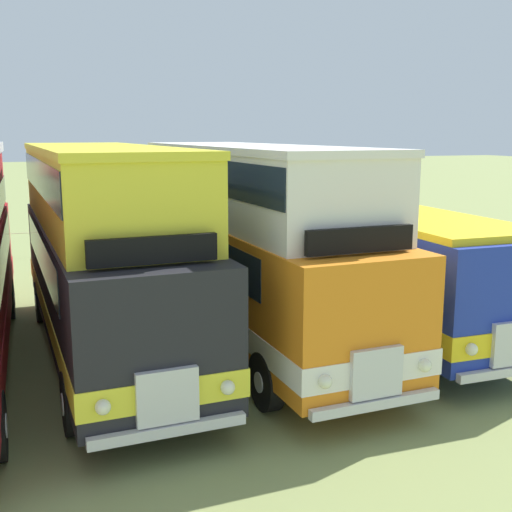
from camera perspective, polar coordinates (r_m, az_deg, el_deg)
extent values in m
cylinder|color=silver|center=(10.40, -21.36, -13.90)|extent=(0.02, 0.36, 0.36)
cylinder|color=black|center=(17.74, -21.22, -3.64)|extent=(0.29, 1.04, 1.04)
cylinder|color=silver|center=(17.73, -20.73, -3.61)|extent=(0.02, 0.36, 0.36)
cube|color=black|center=(13.91, -13.24, -2.06)|extent=(2.86, 10.20, 2.30)
cube|color=yellow|center=(14.05, -13.13, -4.44)|extent=(2.90, 10.24, 0.44)
cube|color=#19232D|center=(14.18, -13.60, 0.65)|extent=(2.80, 7.80, 0.76)
cube|color=#19232D|center=(8.99, -8.29, -4.72)|extent=(2.20, 0.18, 0.90)
cube|color=silver|center=(9.30, -7.90, -12.32)|extent=(0.90, 0.15, 0.80)
cube|color=silver|center=(9.49, -7.78, -15.17)|extent=(2.30, 0.22, 0.16)
sphere|color=#EAEACC|center=(9.53, -2.54, -11.64)|extent=(0.22, 0.22, 0.22)
sphere|color=#EAEACC|center=(9.14, -13.50, -12.98)|extent=(0.22, 0.22, 0.22)
cube|color=yellow|center=(13.86, -13.75, 5.84)|extent=(2.73, 9.29, 1.50)
cube|color=yellow|center=(13.82, -13.90, 9.22)|extent=(2.79, 9.39, 0.14)
cube|color=#19232D|center=(13.84, -13.80, 7.07)|extent=(2.76, 9.19, 0.68)
cube|color=black|center=(9.29, -9.15, 0.51)|extent=(1.90, 0.19, 0.40)
cylinder|color=black|center=(11.28, -4.20, -11.15)|extent=(0.32, 1.05, 1.04)
cylinder|color=silver|center=(11.33, -3.46, -11.05)|extent=(0.03, 0.36, 0.36)
cylinder|color=black|center=(10.86, -16.09, -12.49)|extent=(0.32, 1.05, 1.04)
cylinder|color=silver|center=(10.85, -16.90, -12.56)|extent=(0.03, 0.36, 0.36)
cylinder|color=black|center=(17.49, -11.06, -3.28)|extent=(0.32, 1.05, 1.04)
cylinder|color=silver|center=(17.52, -10.58, -3.24)|extent=(0.03, 0.36, 0.36)
cylinder|color=black|center=(17.22, -18.59, -3.89)|extent=(0.32, 1.05, 1.04)
cylinder|color=silver|center=(17.22, -19.09, -3.92)|extent=(0.03, 0.36, 0.36)
cube|color=orange|center=(14.44, -0.24, -1.28)|extent=(2.83, 10.23, 2.30)
cube|color=white|center=(14.58, -0.23, -3.59)|extent=(2.87, 10.27, 0.44)
cube|color=#19232D|center=(14.70, -0.82, 1.31)|extent=(2.78, 7.83, 0.76)
cube|color=#19232D|center=(9.94, 10.60, -3.27)|extent=(2.20, 0.17, 0.90)
cube|color=silver|center=(10.23, 10.69, -10.22)|extent=(0.90, 0.15, 0.80)
cube|color=silver|center=(10.39, 10.68, -12.84)|extent=(2.30, 0.22, 0.16)
sphere|color=#EAEACC|center=(10.71, 14.83, -9.41)|extent=(0.22, 0.22, 0.22)
sphere|color=#EAEACC|center=(9.79, 6.19, -11.08)|extent=(0.22, 0.22, 0.22)
cube|color=white|center=(14.40, -0.62, 6.33)|extent=(2.70, 9.32, 1.50)
cube|color=white|center=(14.35, -0.62, 9.59)|extent=(2.76, 9.43, 0.14)
cube|color=#19232D|center=(14.37, -0.62, 7.52)|extent=(2.74, 9.23, 0.68)
cube|color=black|center=(10.19, 9.27, 1.43)|extent=(1.90, 0.18, 0.40)
cylinder|color=black|center=(12.31, 10.97, -9.40)|extent=(0.31, 1.05, 1.04)
cylinder|color=silver|center=(12.39, 11.56, -9.29)|extent=(0.03, 0.36, 0.36)
cylinder|color=black|center=(11.29, 0.93, -11.11)|extent=(0.31, 1.05, 1.04)
cylinder|color=silver|center=(11.24, 0.22, -11.22)|extent=(0.03, 0.36, 0.36)
cylinder|color=black|center=(18.09, -0.71, -2.61)|extent=(0.31, 1.05, 1.04)
cylinder|color=silver|center=(18.14, -0.27, -2.56)|extent=(0.03, 0.36, 0.36)
cylinder|color=black|center=(17.41, -7.79, -3.25)|extent=(0.31, 1.05, 1.04)
cylinder|color=silver|center=(17.37, -8.27, -3.29)|extent=(0.03, 0.36, 0.36)
cube|color=#1E339E|center=(16.38, 9.73, 0.02)|extent=(2.65, 10.69, 2.30)
cube|color=yellow|center=(16.50, 9.66, -2.03)|extent=(2.69, 10.73, 0.44)
cube|color=#19232D|center=(16.62, 9.13, 2.30)|extent=(2.64, 8.29, 0.76)
sphere|color=#EAEACC|center=(11.69, 18.67, -7.89)|extent=(0.22, 0.22, 0.22)
cube|color=yellow|center=(16.19, 9.87, 4.26)|extent=(2.60, 10.29, 0.14)
cylinder|color=black|center=(14.34, 20.96, -7.00)|extent=(0.29, 1.04, 1.04)
cylinder|color=silver|center=(14.43, 21.42, -6.92)|extent=(0.03, 0.36, 0.36)
cylinder|color=black|center=(13.01, 13.11, -8.36)|extent=(0.29, 1.04, 1.04)
cylinder|color=silver|center=(12.94, 12.55, -8.46)|extent=(0.03, 0.36, 0.36)
cylinder|color=black|center=(20.19, 7.63, -1.27)|extent=(0.29, 1.04, 1.04)
cylinder|color=silver|center=(20.26, 8.01, -1.24)|extent=(0.03, 0.36, 0.36)
cylinder|color=black|center=(19.27, 1.52, -1.76)|extent=(0.29, 1.04, 1.04)
cylinder|color=silver|center=(19.22, 1.10, -1.80)|extent=(0.03, 0.36, 0.36)
cylinder|color=#8C704C|center=(26.60, -13.32, 1.49)|extent=(0.08, 0.08, 1.05)
cylinder|color=#8C704C|center=(28.64, 2.77, 2.44)|extent=(0.08, 0.08, 1.05)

